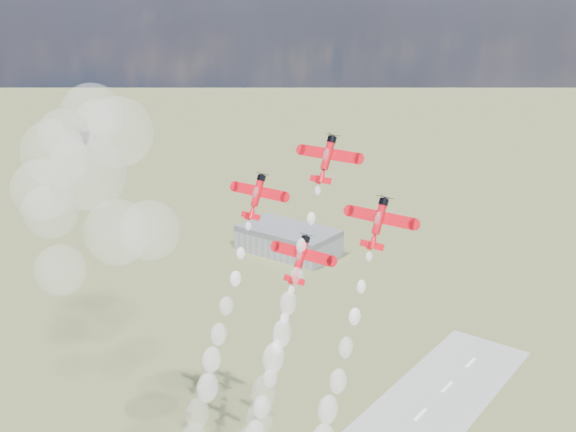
# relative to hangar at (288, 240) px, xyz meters

# --- Properties ---
(hangar) EXTENTS (50.00, 28.00, 13.00)m
(hangar) POSITION_rel_hangar_xyz_m (0.00, 0.00, 0.00)
(hangar) COLOR gray
(hangar) RESTS_ON ground
(plane_lead) EXTENTS (12.82, 6.30, 8.55)m
(plane_lead) POSITION_rel_hangar_xyz_m (129.47, -160.01, 90.48)
(plane_lead) COLOR red
(plane_lead) RESTS_ON ground
(plane_left) EXTENTS (12.82, 6.30, 8.55)m
(plane_left) POSITION_rel_hangar_xyz_m (115.91, -164.06, 81.89)
(plane_left) COLOR red
(plane_left) RESTS_ON ground
(plane_right) EXTENTS (12.82, 6.30, 8.55)m
(plane_right) POSITION_rel_hangar_xyz_m (143.04, -164.06, 81.89)
(plane_right) COLOR red
(plane_right) RESTS_ON ground
(plane_slot) EXTENTS (12.82, 6.30, 8.55)m
(plane_slot) POSITION_rel_hangar_xyz_m (129.47, -168.11, 73.31)
(plane_slot) COLOR red
(plane_slot) RESTS_ON ground
(smoke_trail_lead) EXTENTS (6.10, 25.77, 51.58)m
(smoke_trail_lead) POSITION_rel_hangar_xyz_m (129.57, -180.63, 46.68)
(smoke_trail_lead) COLOR white
(smoke_trail_lead) RESTS_ON plane_lead
(drifted_smoke_cloud) EXTENTS (58.12, 37.63, 52.79)m
(drifted_smoke_cloud) POSITION_rel_hangar_xyz_m (46.27, -152.86, 73.92)
(drifted_smoke_cloud) COLOR white
(drifted_smoke_cloud) RESTS_ON ground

